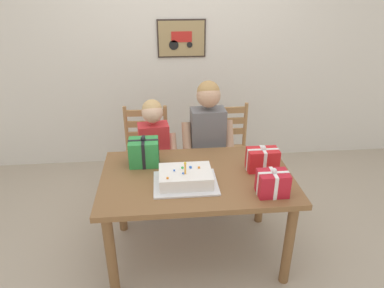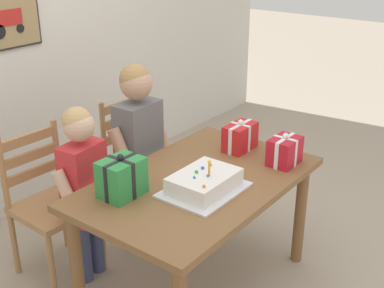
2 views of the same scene
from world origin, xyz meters
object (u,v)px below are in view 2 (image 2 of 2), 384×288
object	(u,v)px
birthday_cake	(204,183)
child_younger	(84,179)
gift_box_red_large	(122,177)
dining_table	(198,195)
gift_box_corner_small	(240,137)
chair_right	(139,160)
chair_left	(50,203)
child_older	(139,140)
gift_box_beside_cake	(285,151)

from	to	relation	value
birthday_cake	child_younger	distance (m)	0.74
birthday_cake	gift_box_red_large	distance (m)	0.43
dining_table	gift_box_red_large	distance (m)	0.48
gift_box_corner_small	chair_right	distance (m)	0.86
gift_box_red_large	chair_left	world-z (taller)	gift_box_red_large
dining_table	gift_box_red_large	bearing A→B (deg)	151.27
child_older	gift_box_beside_cake	bearing A→B (deg)	-70.45
gift_box_corner_small	gift_box_beside_cake	bearing A→B (deg)	-93.79
birthday_cake	chair_left	xyz separation A→B (m)	(-0.31, 0.93, -0.31)
chair_right	child_younger	world-z (taller)	child_younger
dining_table	child_older	xyz separation A→B (m)	(0.16, 0.59, 0.14)
chair_right	child_older	world-z (taller)	child_older
dining_table	chair_left	bearing A→B (deg)	115.58
chair_left	child_older	size ratio (longest dim) A/B	0.73
chair_right	child_older	size ratio (longest dim) A/B	0.73
birthday_cake	gift_box_corner_small	size ratio (longest dim) A/B	1.90
gift_box_corner_small	chair_left	distance (m)	1.23
child_older	child_younger	bearing A→B (deg)	179.96
chair_right	chair_left	bearing A→B (deg)	-180.00
gift_box_red_large	gift_box_corner_small	size ratio (longest dim) A/B	1.01
gift_box_red_large	chair_right	size ratio (longest dim) A/B	0.25
birthday_cake	gift_box_corner_small	bearing A→B (deg)	14.20
birthday_cake	gift_box_beside_cake	distance (m)	0.59
gift_box_beside_cake	child_younger	size ratio (longest dim) A/B	0.18
dining_table	child_older	world-z (taller)	child_older
gift_box_red_large	gift_box_beside_cake	distance (m)	0.98
chair_left	chair_right	xyz separation A→B (m)	(0.79, 0.00, 0.00)
gift_box_corner_small	chair_right	bearing A→B (deg)	96.78
birthday_cake	chair_left	size ratio (longest dim) A/B	0.48
gift_box_corner_small	birthday_cake	bearing A→B (deg)	-165.80
dining_table	gift_box_corner_small	xyz separation A→B (m)	(0.49, 0.04, 0.18)
chair_right	child_younger	bearing A→B (deg)	-161.67
birthday_cake	chair_right	world-z (taller)	chair_right
gift_box_red_large	child_younger	bearing A→B (deg)	79.80
birthday_cake	gift_box_red_large	size ratio (longest dim) A/B	1.88
birthday_cake	gift_box_corner_small	xyz separation A→B (m)	(0.58, 0.15, 0.03)
gift_box_beside_cake	gift_box_corner_small	world-z (taller)	gift_box_corner_small
child_older	child_younger	world-z (taller)	child_older
child_younger	birthday_cake	bearing A→B (deg)	-72.40
birthday_cake	dining_table	bearing A→B (deg)	49.94
birthday_cake	child_younger	bearing A→B (deg)	107.60
dining_table	birthday_cake	world-z (taller)	birthday_cake
dining_table	chair_left	xyz separation A→B (m)	(-0.39, 0.82, -0.16)
gift_box_red_large	chair_left	xyz separation A→B (m)	(-0.02, 0.62, -0.36)
child_older	birthday_cake	bearing A→B (deg)	-109.68
dining_table	gift_box_corner_small	world-z (taller)	gift_box_corner_small
chair_left	child_younger	xyz separation A→B (m)	(0.08, -0.23, 0.20)
gift_box_red_large	child_older	distance (m)	0.66
chair_left	chair_right	size ratio (longest dim) A/B	1.00
gift_box_red_large	gift_box_corner_small	distance (m)	0.89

